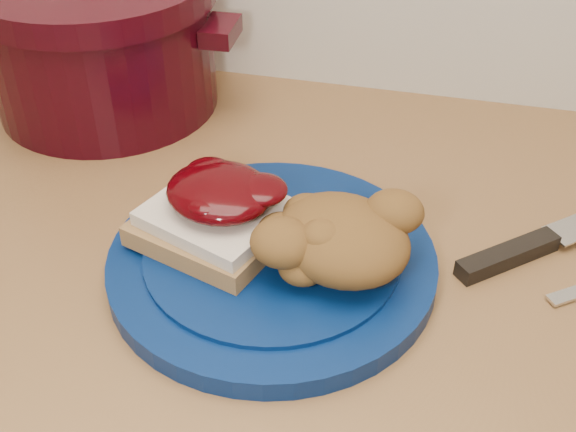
% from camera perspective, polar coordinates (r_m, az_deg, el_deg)
% --- Properties ---
extents(plate, '(0.39, 0.39, 0.02)m').
position_cam_1_polar(plate, '(0.66, -1.26, -3.65)').
color(plate, '#051B4B').
rests_on(plate, wood_countertop).
extents(sandwich, '(0.16, 0.14, 0.06)m').
position_cam_1_polar(sandwich, '(0.65, -5.68, 0.42)').
color(sandwich, olive).
rests_on(sandwich, plate).
extents(stuffing_mound, '(0.15, 0.15, 0.06)m').
position_cam_1_polar(stuffing_mound, '(0.62, 4.27, -1.83)').
color(stuffing_mound, brown).
rests_on(stuffing_mound, plate).
extents(chef_knife, '(0.24, 0.21, 0.02)m').
position_cam_1_polar(chef_knife, '(0.73, 19.29, -2.00)').
color(chef_knife, black).
rests_on(chef_knife, wood_countertop).
extents(dutch_oven, '(0.34, 0.29, 0.18)m').
position_cam_1_polar(dutch_oven, '(0.92, -14.53, 13.26)').
color(dutch_oven, black).
rests_on(dutch_oven, wood_countertop).
extents(pepper_grinder, '(0.06, 0.06, 0.13)m').
position_cam_1_polar(pepper_grinder, '(0.92, -15.69, 11.56)').
color(pepper_grinder, black).
rests_on(pepper_grinder, wood_countertop).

